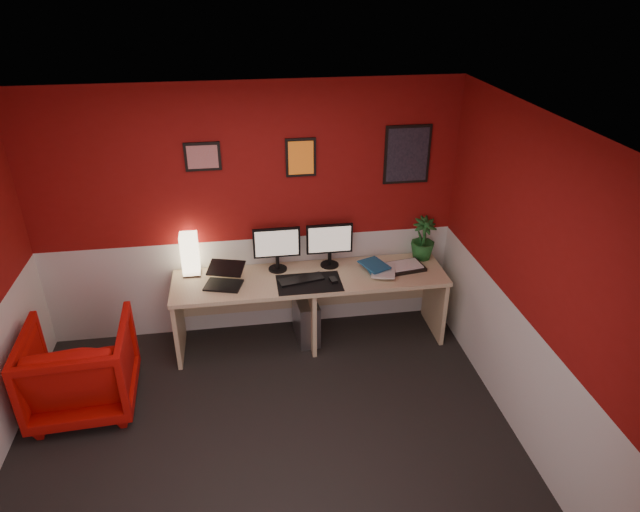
{
  "coord_description": "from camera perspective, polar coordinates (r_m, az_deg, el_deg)",
  "views": [
    {
      "loc": [
        -0.06,
        -3.17,
        3.37
      ],
      "look_at": [
        0.6,
        1.21,
        1.05
      ],
      "focal_mm": 31.34,
      "sensor_mm": 36.0,
      "label": 1
    }
  ],
  "objects": [
    {
      "name": "art_left",
      "position": [
        5.14,
        -11.9,
        9.9
      ],
      "size": [
        0.32,
        0.02,
        0.26
      ],
      "primitive_type": "cube",
      "color": "red",
      "rests_on": "wall_back"
    },
    {
      "name": "wall_back",
      "position": [
        5.35,
        -7.26,
        4.13
      ],
      "size": [
        4.0,
        0.01,
        2.5
      ],
      "primitive_type": "cube",
      "color": "maroon",
      "rests_on": "ground"
    },
    {
      "name": "potted_plant",
      "position": [
        5.64,
        10.49,
        1.76
      ],
      "size": [
        0.26,
        0.26,
        0.43
      ],
      "primitive_type": "imported",
      "rotation": [
        0.0,
        0.0,
        0.08
      ],
      "color": "#19591E",
      "rests_on": "desk"
    },
    {
      "name": "armchair",
      "position": [
        5.14,
        -23.25,
        -10.44
      ],
      "size": [
        0.87,
        0.89,
        0.77
      ],
      "primitive_type": "imported",
      "rotation": [
        0.0,
        0.0,
        3.19
      ],
      "color": "#BD0E08",
      "rests_on": "ground"
    },
    {
      "name": "wainscot_right",
      "position": [
        4.74,
        19.62,
        -11.47
      ],
      "size": [
        0.01,
        3.5,
        1.0
      ],
      "primitive_type": "cube",
      "color": "silver",
      "rests_on": "ground"
    },
    {
      "name": "art_right",
      "position": [
        5.39,
        8.9,
        10.19
      ],
      "size": [
        0.44,
        0.02,
        0.56
      ],
      "primitive_type": "cube",
      "color": "black",
      "rests_on": "wall_back"
    },
    {
      "name": "book_middle",
      "position": [
        5.37,
        5.32,
        -1.43
      ],
      "size": [
        0.3,
        0.35,
        0.02
      ],
      "primitive_type": "imported",
      "rotation": [
        0.0,
        0.0,
        -0.28
      ],
      "color": "silver",
      "rests_on": "book_bottom"
    },
    {
      "name": "monitor_right",
      "position": [
        5.37,
        1.0,
        1.75
      ],
      "size": [
        0.45,
        0.06,
        0.58
      ],
      "primitive_type": "cube",
      "color": "black",
      "rests_on": "desk"
    },
    {
      "name": "wall_right",
      "position": [
        4.33,
        21.23,
        -3.69
      ],
      "size": [
        0.01,
        3.5,
        2.5
      ],
      "primitive_type": "cube",
      "color": "maroon",
      "rests_on": "ground"
    },
    {
      "name": "wainscot_back",
      "position": [
        5.69,
        -6.82,
        -2.83
      ],
      "size": [
        4.0,
        0.01,
        1.0
      ],
      "primitive_type": "cube",
      "color": "silver",
      "rests_on": "ground"
    },
    {
      "name": "desk_mat",
      "position": [
        5.2,
        -1.11,
        -2.77
      ],
      "size": [
        0.6,
        0.38,
        0.01
      ],
      "primitive_type": "cube",
      "color": "black",
      "rests_on": "desk"
    },
    {
      "name": "book_top",
      "position": [
        5.35,
        4.64,
        -1.22
      ],
      "size": [
        0.3,
        0.34,
        0.03
      ],
      "primitive_type": "imported",
      "rotation": [
        0.0,
        0.0,
        0.38
      ],
      "color": "#1B547F",
      "rests_on": "book_middle"
    },
    {
      "name": "mouse",
      "position": [
        5.21,
        1.37,
        -2.47
      ],
      "size": [
        0.07,
        0.11,
        0.03
      ],
      "primitive_type": "cube",
      "rotation": [
        0.0,
        0.0,
        0.16
      ],
      "color": "black",
      "rests_on": "desk_mat"
    },
    {
      "name": "laptop",
      "position": [
        5.18,
        -9.92,
        -1.99
      ],
      "size": [
        0.38,
        0.31,
        0.22
      ],
      "primitive_type": "cube",
      "rotation": [
        0.0,
        0.0,
        -0.29
      ],
      "color": "black",
      "rests_on": "desk"
    },
    {
      "name": "zen_tray",
      "position": [
        5.51,
        8.7,
        -1.1
      ],
      "size": [
        0.39,
        0.3,
        0.03
      ],
      "primitive_type": "cube",
      "rotation": [
        0.0,
        0.0,
        0.16
      ],
      "color": "black",
      "rests_on": "desk"
    },
    {
      "name": "shoji_lamp",
      "position": [
        5.4,
        -13.12,
        0.06
      ],
      "size": [
        0.16,
        0.16,
        0.4
      ],
      "primitive_type": "cube",
      "color": "#FFE5B2",
      "rests_on": "desk"
    },
    {
      "name": "ground",
      "position": [
        4.62,
        -5.42,
        -19.26
      ],
      "size": [
        4.0,
        3.5,
        0.01
      ],
      "primitive_type": "cube",
      "color": "black",
      "rests_on": "ground"
    },
    {
      "name": "ceiling",
      "position": [
        3.28,
        -7.38,
        12.12
      ],
      "size": [
        4.0,
        3.5,
        0.01
      ],
      "primitive_type": "cube",
      "color": "white",
      "rests_on": "ground"
    },
    {
      "name": "desk",
      "position": [
        5.5,
        -0.98,
        -5.42
      ],
      "size": [
        2.6,
        0.65,
        0.73
      ],
      "primitive_type": "cube",
      "color": "#D1B586",
      "rests_on": "ground"
    },
    {
      "name": "keyboard",
      "position": [
        5.24,
        -1.95,
        -2.4
      ],
      "size": [
        0.44,
        0.22,
        0.02
      ],
      "primitive_type": "cube",
      "rotation": [
        0.0,
        0.0,
        0.21
      ],
      "color": "black",
      "rests_on": "desk_mat"
    },
    {
      "name": "book_bottom",
      "position": [
        5.41,
        4.85,
        -1.44
      ],
      "size": [
        0.22,
        0.28,
        0.02
      ],
      "primitive_type": "imported",
      "rotation": [
        0.0,
        0.0,
        0.11
      ],
      "color": "#1B547F",
      "rests_on": "desk"
    },
    {
      "name": "pc_tower",
      "position": [
        5.61,
        -1.43,
        -6.38
      ],
      "size": [
        0.24,
        0.46,
        0.45
      ],
      "primitive_type": "cube",
      "rotation": [
        0.0,
        0.0,
        0.08
      ],
      "color": "#99999E",
      "rests_on": "ground"
    },
    {
      "name": "monitor_left",
      "position": [
        5.31,
        -4.44,
        1.35
      ],
      "size": [
        0.45,
        0.06,
        0.58
      ],
      "primitive_type": "cube",
      "color": "black",
      "rests_on": "desk"
    },
    {
      "name": "art_center",
      "position": [
        5.18,
        -1.97,
        10.02
      ],
      "size": [
        0.28,
        0.02,
        0.36
      ],
      "primitive_type": "cube",
      "color": "orange",
      "rests_on": "wall_back"
    }
  ]
}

